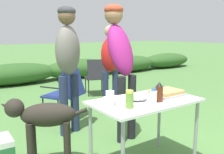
{
  "coord_description": "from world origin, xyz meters",
  "views": [
    {
      "loc": [
        -1.68,
        -1.82,
        1.41
      ],
      "look_at": [
        0.0,
        0.6,
        0.89
      ],
      "focal_mm": 40.0,
      "sensor_mm": 36.0,
      "label": 1
    }
  ],
  "objects_px": {
    "plate_stack": "(114,100)",
    "standing_person_in_olive_jacket": "(120,53)",
    "camp_chair_near_hedge": "(65,91)",
    "food_tray": "(166,93)",
    "mixing_bowl": "(137,96)",
    "dog": "(43,119)",
    "camp_chair_green_behind_table": "(96,75)",
    "paper_cup_stack": "(110,99)",
    "standing_person_in_dark_puffer": "(110,61)",
    "bbq_sauce_bottle": "(159,92)",
    "mayo_bottle": "(153,96)",
    "relish_jar": "(130,99)",
    "standing_person_in_navy_coat": "(68,56)",
    "folding_table": "(145,107)"
  },
  "relations": [
    {
      "from": "plate_stack",
      "to": "standing_person_in_olive_jacket",
      "type": "xyz_separation_m",
      "value": [
        0.55,
        0.64,
        0.39
      ]
    },
    {
      "from": "plate_stack",
      "to": "camp_chair_near_hedge",
      "type": "distance_m",
      "value": 1.8
    },
    {
      "from": "food_tray",
      "to": "mixing_bowl",
      "type": "bearing_deg",
      "value": 177.31
    },
    {
      "from": "dog",
      "to": "camp_chair_green_behind_table",
      "type": "distance_m",
      "value": 3.14
    },
    {
      "from": "paper_cup_stack",
      "to": "standing_person_in_dark_puffer",
      "type": "distance_m",
      "value": 2.12
    },
    {
      "from": "bbq_sauce_bottle",
      "to": "mayo_bottle",
      "type": "bearing_deg",
      "value": -168.2
    },
    {
      "from": "dog",
      "to": "bbq_sauce_bottle",
      "type": "bearing_deg",
      "value": -101.93
    },
    {
      "from": "mixing_bowl",
      "to": "camp_chair_green_behind_table",
      "type": "relative_size",
      "value": 0.24
    },
    {
      "from": "dog",
      "to": "camp_chair_green_behind_table",
      "type": "height_order",
      "value": "camp_chair_green_behind_table"
    },
    {
      "from": "mayo_bottle",
      "to": "relish_jar",
      "type": "bearing_deg",
      "value": 175.45
    },
    {
      "from": "paper_cup_stack",
      "to": "standing_person_in_dark_puffer",
      "type": "height_order",
      "value": "standing_person_in_dark_puffer"
    },
    {
      "from": "plate_stack",
      "to": "paper_cup_stack",
      "type": "distance_m",
      "value": 0.2
    },
    {
      "from": "camp_chair_near_hedge",
      "to": "standing_person_in_navy_coat",
      "type": "bearing_deg",
      "value": -140.03
    },
    {
      "from": "folding_table",
      "to": "mixing_bowl",
      "type": "relative_size",
      "value": 5.45
    },
    {
      "from": "mixing_bowl",
      "to": "standing_person_in_dark_puffer",
      "type": "xyz_separation_m",
      "value": [
        0.85,
        1.71,
        0.15
      ]
    },
    {
      "from": "bbq_sauce_bottle",
      "to": "mayo_bottle",
      "type": "relative_size",
      "value": 1.21
    },
    {
      "from": "folding_table",
      "to": "standing_person_in_dark_puffer",
      "type": "height_order",
      "value": "standing_person_in_dark_puffer"
    },
    {
      "from": "relish_jar",
      "to": "dog",
      "type": "xyz_separation_m",
      "value": [
        -0.55,
        0.74,
        -0.29
      ]
    },
    {
      "from": "folding_table",
      "to": "paper_cup_stack",
      "type": "distance_m",
      "value": 0.45
    },
    {
      "from": "food_tray",
      "to": "mayo_bottle",
      "type": "xyz_separation_m",
      "value": [
        -0.36,
        -0.16,
        0.05
      ]
    },
    {
      "from": "plate_stack",
      "to": "bbq_sauce_bottle",
      "type": "relative_size",
      "value": 1.24
    },
    {
      "from": "mixing_bowl",
      "to": "mayo_bottle",
      "type": "distance_m",
      "value": 0.19
    },
    {
      "from": "dog",
      "to": "food_tray",
      "type": "bearing_deg",
      "value": -90.0
    },
    {
      "from": "standing_person_in_dark_puffer",
      "to": "camp_chair_near_hedge",
      "type": "distance_m",
      "value": 0.94
    },
    {
      "from": "standing_person_in_navy_coat",
      "to": "dog",
      "type": "distance_m",
      "value": 1.08
    },
    {
      "from": "camp_chair_green_behind_table",
      "to": "camp_chair_near_hedge",
      "type": "distance_m",
      "value": 1.65
    },
    {
      "from": "standing_person_in_olive_jacket",
      "to": "standing_person_in_navy_coat",
      "type": "bearing_deg",
      "value": 128.47
    },
    {
      "from": "folding_table",
      "to": "food_tray",
      "type": "distance_m",
      "value": 0.35
    },
    {
      "from": "bbq_sauce_bottle",
      "to": "camp_chair_green_behind_table",
      "type": "xyz_separation_m",
      "value": [
        1.15,
        3.09,
        -0.37
      ]
    },
    {
      "from": "paper_cup_stack",
      "to": "relish_jar",
      "type": "bearing_deg",
      "value": -46.63
    },
    {
      "from": "folding_table",
      "to": "relish_jar",
      "type": "bearing_deg",
      "value": -158.71
    },
    {
      "from": "mayo_bottle",
      "to": "bbq_sauce_bottle",
      "type": "bearing_deg",
      "value": 11.8
    },
    {
      "from": "paper_cup_stack",
      "to": "dog",
      "type": "relative_size",
      "value": 0.18
    },
    {
      "from": "plate_stack",
      "to": "standing_person_in_navy_coat",
      "type": "distance_m",
      "value": 1.21
    },
    {
      "from": "food_tray",
      "to": "bbq_sauce_bottle",
      "type": "relative_size",
      "value": 1.78
    },
    {
      "from": "plate_stack",
      "to": "camp_chair_green_behind_table",
      "type": "xyz_separation_m",
      "value": [
        1.51,
        2.83,
        -0.29
      ]
    },
    {
      "from": "folding_table",
      "to": "bbq_sauce_bottle",
      "type": "xyz_separation_m",
      "value": [
        0.07,
        -0.12,
        0.17
      ]
    },
    {
      "from": "camp_chair_near_hedge",
      "to": "food_tray",
      "type": "bearing_deg",
      "value": -109.75
    },
    {
      "from": "food_tray",
      "to": "plate_stack",
      "type": "relative_size",
      "value": 1.44
    },
    {
      "from": "camp_chair_green_behind_table",
      "to": "relish_jar",
      "type": "bearing_deg",
      "value": -97.47
    },
    {
      "from": "folding_table",
      "to": "camp_chair_green_behind_table",
      "type": "bearing_deg",
      "value": 67.55
    },
    {
      "from": "food_tray",
      "to": "standing_person_in_navy_coat",
      "type": "bearing_deg",
      "value": 113.81
    },
    {
      "from": "food_tray",
      "to": "standing_person_in_olive_jacket",
      "type": "xyz_separation_m",
      "value": [
        -0.07,
        0.76,
        0.38
      ]
    },
    {
      "from": "food_tray",
      "to": "relish_jar",
      "type": "distance_m",
      "value": 0.65
    },
    {
      "from": "paper_cup_stack",
      "to": "relish_jar",
      "type": "distance_m",
      "value": 0.18
    },
    {
      "from": "standing_person_in_olive_jacket",
      "to": "camp_chair_near_hedge",
      "type": "relative_size",
      "value": 2.14
    },
    {
      "from": "dog",
      "to": "standing_person_in_navy_coat",
      "type": "bearing_deg",
      "value": -15.26
    },
    {
      "from": "relish_jar",
      "to": "standing_person_in_dark_puffer",
      "type": "relative_size",
      "value": 0.11
    },
    {
      "from": "folding_table",
      "to": "relish_jar",
      "type": "height_order",
      "value": "relish_jar"
    },
    {
      "from": "mayo_bottle",
      "to": "standing_person_in_dark_puffer",
      "type": "height_order",
      "value": "standing_person_in_dark_puffer"
    }
  ]
}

